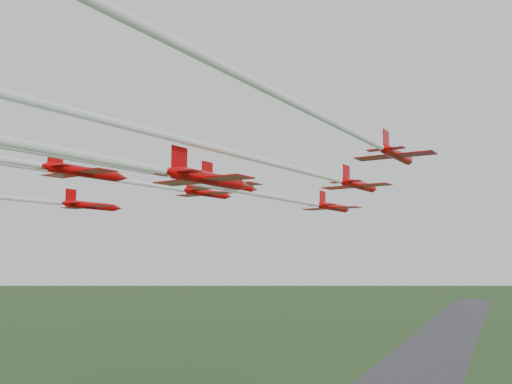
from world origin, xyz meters
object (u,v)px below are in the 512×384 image
at_px(jet_row2_left, 157,186).
at_px(jet_row2_right, 304,171).
at_px(jet_lead, 309,203).
at_px(jet_row4_right, 122,163).
at_px(jet_row3_left, 40,201).
at_px(jet_row3_mid, 171,175).
at_px(jet_row3_right, 336,124).

relative_size(jet_row2_left, jet_row2_right, 0.84).
distance_m(jet_lead, jet_row4_right, 47.08).
bearing_deg(jet_row2_right, jet_row4_right, -91.81).
distance_m(jet_row2_left, jet_row3_left, 15.91).
height_order(jet_row3_left, jet_row3_mid, jet_row3_mid).
xyz_separation_m(jet_row3_mid, jet_row4_right, (5.88, -16.43, -1.65)).
height_order(jet_row2_left, jet_row3_left, jet_row2_left).
bearing_deg(jet_row3_left, jet_row2_left, 42.49).
distance_m(jet_lead, jet_row2_right, 21.67).
bearing_deg(jet_row4_right, jet_row2_left, 129.39).
bearing_deg(jet_lead, jet_row4_right, -80.01).
bearing_deg(jet_row2_right, jet_lead, 117.68).
relative_size(jet_row2_right, jet_row3_right, 1.06).
bearing_deg(jet_row2_right, jet_row3_right, -54.09).
relative_size(jet_row3_left, jet_row3_mid, 0.90).
distance_m(jet_row3_left, jet_row3_mid, 26.47).
xyz_separation_m(jet_lead, jet_row2_left, (-17.49, -15.10, 1.77)).
relative_size(jet_row2_right, jet_row3_mid, 1.26).
bearing_deg(jet_row3_left, jet_row3_mid, -5.27).
xyz_separation_m(jet_row3_left, jet_row4_right, (31.33, -23.65, -0.54)).
relative_size(jet_lead, jet_row2_right, 0.74).
height_order(jet_row2_right, jet_row3_right, jet_row2_right).
height_order(jet_row3_mid, jet_row4_right, jet_row3_mid).
xyz_separation_m(jet_row3_left, jet_row3_right, (46.51, -17.06, 2.45)).
height_order(jet_row3_right, jet_row4_right, jet_row3_right).
xyz_separation_m(jet_row2_left, jet_row2_right, (23.82, -5.57, -0.21)).
bearing_deg(jet_row2_right, jet_row2_left, 177.50).
bearing_deg(jet_row3_right, jet_row4_right, -148.99).
height_order(jet_row2_right, jet_row3_mid, jet_row2_right).
relative_size(jet_row2_left, jet_row4_right, 1.01).
bearing_deg(jet_row4_right, jet_row3_left, 152.99).
xyz_separation_m(jet_lead, jet_row3_right, (15.67, -40.48, 1.83)).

